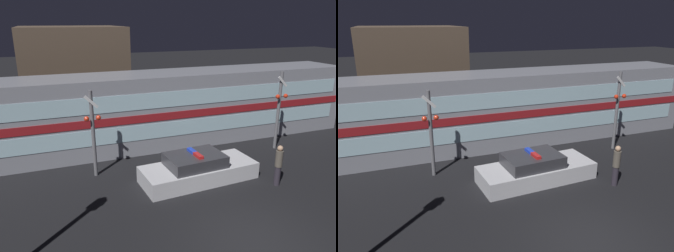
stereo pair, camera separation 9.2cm
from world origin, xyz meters
TOP-DOWN VIEW (x-y plane):
  - ground_plane at (0.00, 0.00)m, footprint 120.00×120.00m
  - train at (-0.70, 8.89)m, footprint 23.78×2.89m
  - police_car at (0.21, 4.16)m, footprint 4.94×2.10m
  - pedestrian at (3.05, 2.65)m, footprint 0.29×0.29m
  - crossing_signal_near at (5.56, 5.98)m, footprint 0.69×0.33m
  - crossing_signal_far at (-3.70, 6.09)m, footprint 0.69×0.33m
  - building_left at (-3.39, 17.21)m, footprint 6.78×6.59m

SIDE VIEW (x-z plane):
  - ground_plane at x=0.00m, z-range 0.00..0.00m
  - police_car at x=0.21m, z-range -0.17..1.13m
  - pedestrian at x=3.05m, z-range 0.02..1.73m
  - train at x=-0.70m, z-range 0.00..3.81m
  - crossing_signal_far at x=-3.70m, z-range 0.16..3.89m
  - crossing_signal_near at x=5.56m, z-range 0.16..4.18m
  - building_left at x=-3.39m, z-range 0.00..6.00m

